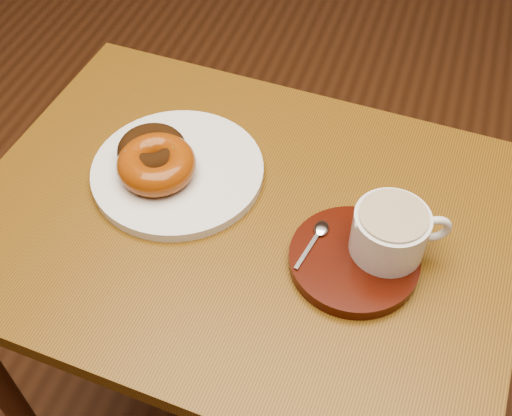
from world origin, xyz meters
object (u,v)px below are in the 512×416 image
(cafe_table, at_px, (243,262))
(saucer, at_px, (354,260))
(coffee_cup, at_px, (391,232))
(donut_plate, at_px, (178,171))

(cafe_table, xyz_separation_m, saucer, (0.16, -0.03, 0.12))
(saucer, distance_m, coffee_cup, 0.06)
(saucer, bearing_deg, coffee_cup, 34.93)
(donut_plate, relative_size, coffee_cup, 2.03)
(cafe_table, distance_m, saucer, 0.20)
(cafe_table, xyz_separation_m, coffee_cup, (0.20, -0.01, 0.16))
(donut_plate, distance_m, saucer, 0.28)
(saucer, xyz_separation_m, coffee_cup, (0.04, 0.03, 0.04))
(cafe_table, distance_m, coffee_cup, 0.26)
(donut_plate, bearing_deg, saucer, -15.53)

